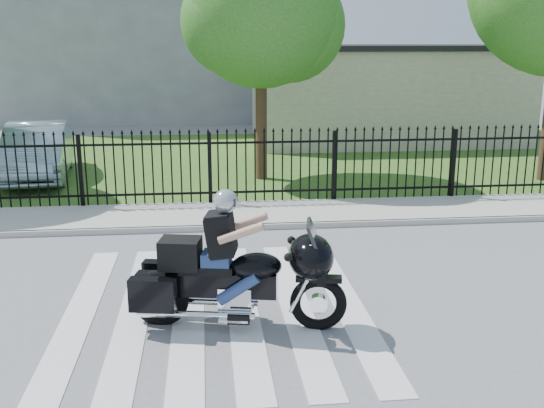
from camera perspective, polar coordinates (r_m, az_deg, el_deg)
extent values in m
plane|color=slate|center=(9.73, -5.05, -9.28)|extent=(120.00, 120.00, 0.00)
cube|color=#ADAAA3|center=(14.43, -5.46, -1.03)|extent=(40.00, 2.00, 0.12)
cube|color=#ADAAA3|center=(13.47, -5.40, -2.17)|extent=(40.00, 0.12, 0.12)
cube|color=#2A551D|center=(21.26, -5.71, 3.90)|extent=(40.00, 12.00, 0.02)
cube|color=black|center=(15.32, -5.54, 1.02)|extent=(26.00, 0.04, 0.05)
cube|color=black|center=(15.09, -5.65, 5.45)|extent=(26.00, 0.04, 0.05)
cylinder|color=#382316|center=(18.06, -0.98, 8.71)|extent=(0.32, 0.32, 4.16)
sphere|color=#2C601B|center=(17.99, -1.01, 16.98)|extent=(4.20, 4.20, 4.20)
cube|color=beige|center=(25.98, 9.95, 9.56)|extent=(10.00, 6.00, 3.50)
cube|color=black|center=(25.89, 10.13, 13.64)|extent=(10.20, 6.20, 0.20)
torus|color=black|center=(8.93, 4.17, -8.87)|extent=(0.81, 0.29, 0.79)
torus|color=black|center=(9.21, -10.03, -8.31)|extent=(0.85, 0.33, 0.84)
cube|color=black|center=(8.93, -4.36, -7.11)|extent=(1.52, 0.55, 0.34)
ellipsoid|color=black|center=(8.78, -1.42, -5.62)|extent=(0.78, 0.58, 0.38)
cube|color=black|center=(8.89, -5.85, -5.74)|extent=(0.80, 0.50, 0.11)
cube|color=silver|center=(8.98, -3.24, -8.31)|extent=(0.51, 0.42, 0.34)
ellipsoid|color=black|center=(8.68, 3.49, -4.75)|extent=(0.76, 0.93, 0.62)
cube|color=black|center=(8.89, -8.22, -4.40)|extent=(0.62, 0.53, 0.41)
cube|color=navy|center=(8.82, -4.99, -4.94)|extent=(0.45, 0.41, 0.21)
sphere|color=#B6B8BE|center=(8.56, -4.20, 0.25)|extent=(0.33, 0.33, 0.33)
imported|color=#9DB2C5|center=(19.48, -20.29, 4.46)|extent=(2.23, 4.94, 1.57)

